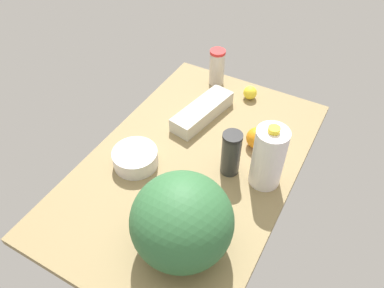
% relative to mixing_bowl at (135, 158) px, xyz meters
% --- Properties ---
extents(countertop, '(1.20, 0.76, 0.03)m').
position_rel_mixing_bowl_xyz_m(countertop, '(0.11, -0.19, -0.05)').
color(countertop, olive).
rests_on(countertop, ground).
extents(mixing_bowl, '(0.17, 0.17, 0.07)m').
position_rel_mixing_bowl_xyz_m(mixing_bowl, '(0.00, 0.00, 0.00)').
color(mixing_bowl, silver).
rests_on(mixing_bowl, countertop).
extents(egg_carton, '(0.34, 0.16, 0.06)m').
position_rel_mixing_bowl_xyz_m(egg_carton, '(0.37, -0.09, -0.00)').
color(egg_carton, beige).
rests_on(egg_carton, countertop).
extents(watermelon, '(0.31, 0.31, 0.29)m').
position_rel_mixing_bowl_xyz_m(watermelon, '(-0.22, -0.34, 0.11)').
color(watermelon, '#306638').
rests_on(watermelon, countertop).
extents(tumbler_cup, '(0.07, 0.07, 0.18)m').
position_rel_mixing_bowl_xyz_m(tumbler_cup, '(0.63, -0.03, 0.06)').
color(tumbler_cup, beige).
rests_on(tumbler_cup, countertop).
extents(milk_jug, '(0.11, 0.11, 0.26)m').
position_rel_mixing_bowl_xyz_m(milk_jug, '(0.16, -0.46, 0.09)').
color(milk_jug, white).
rests_on(milk_jug, countertop).
extents(shaker_bottle, '(0.07, 0.07, 0.19)m').
position_rel_mixing_bowl_xyz_m(shaker_bottle, '(0.15, -0.33, 0.06)').
color(shaker_bottle, '#2E302E').
rests_on(shaker_bottle, countertop).
extents(lemon_loose, '(0.06, 0.06, 0.06)m').
position_rel_mixing_bowl_xyz_m(lemon_loose, '(0.60, -0.22, -0.00)').
color(lemon_loose, yellow).
rests_on(lemon_loose, countertop).
extents(orange_far_back, '(0.09, 0.09, 0.09)m').
position_rel_mixing_bowl_xyz_m(orange_far_back, '(0.32, -0.37, 0.01)').
color(orange_far_back, orange).
rests_on(orange_far_back, countertop).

